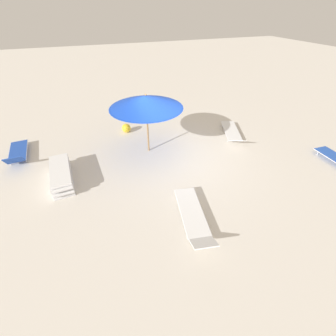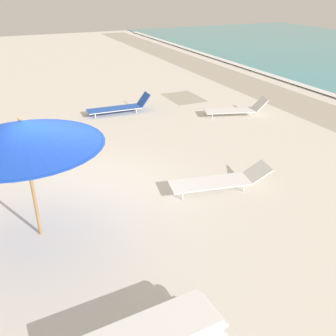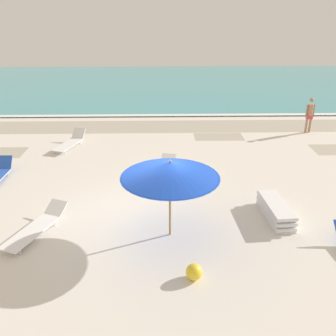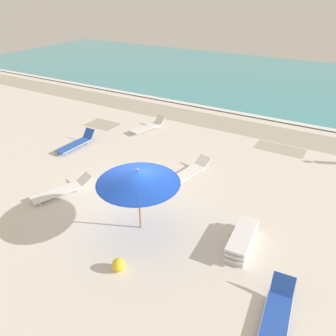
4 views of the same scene
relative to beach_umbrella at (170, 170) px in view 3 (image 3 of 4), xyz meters
name	(u,v)px [view 3 (image 3 of 4)]	position (x,y,z in m)	size (l,w,h in m)	color
ground_plane	(144,220)	(-0.77, 0.90, -2.07)	(60.00, 60.00, 0.16)	silver
ocean_water	(153,84)	(-0.77, 21.49, -1.96)	(60.00, 18.91, 0.07)	teal
beach_umbrella	(170,170)	(0.00, 0.00, 0.00)	(2.65, 2.65, 2.28)	#9E7547
lounger_stack	(276,210)	(3.23, 0.87, -1.75)	(0.74, 1.96, 0.49)	white
sun_lounger_under_umbrella	(70,142)	(-4.36, 7.20, -1.78)	(1.22, 2.23, 0.59)	white
sun_lounger_beside_umbrella	(36,227)	(-3.78, 0.15, -1.79)	(1.45, 2.43, 0.46)	white
sun_lounger_near_water_right	(164,171)	(-0.10, 3.93, -1.79)	(1.02, 2.37, 0.47)	white
beachgoer_wading_adult	(310,113)	(7.22, 9.05, -0.99)	(0.45, 0.27, 1.76)	#A37A5B
beach_ball	(194,272)	(0.52, -1.87, -1.80)	(0.40, 0.40, 0.40)	yellow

